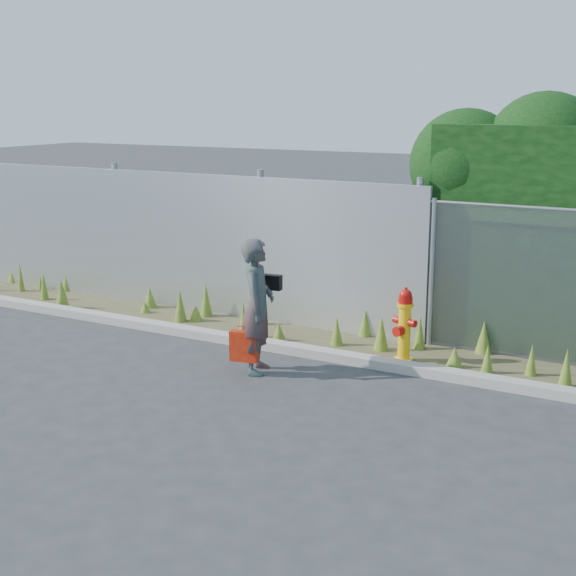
{
  "coord_description": "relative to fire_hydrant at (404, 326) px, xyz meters",
  "views": [
    {
      "loc": [
        4.39,
        -7.26,
        3.34
      ],
      "look_at": [
        -0.3,
        1.4,
        1.0
      ],
      "focal_mm": 50.0,
      "sensor_mm": 36.0,
      "label": 1
    }
  ],
  "objects": [
    {
      "name": "black_shoulder_bag",
      "position": [
        -1.41,
        -0.97,
        0.62
      ],
      "size": [
        0.25,
        0.11,
        0.19
      ],
      "rotation": [
        0.0,
        0.0,
        0.11
      ],
      "color": "black"
    },
    {
      "name": "ground",
      "position": [
        -0.99,
        -2.16,
        -0.48
      ],
      "size": [
        80.0,
        80.0,
        0.0
      ],
      "primitive_type": "plane",
      "color": "#313133",
      "rests_on": "ground"
    },
    {
      "name": "woman",
      "position": [
        -1.47,
        -1.22,
        0.36
      ],
      "size": [
        0.58,
        0.71,
        1.69
      ],
      "primitive_type": "imported",
      "rotation": [
        0.0,
        0.0,
        1.89
      ],
      "color": "#0F645F",
      "rests_on": "ground"
    },
    {
      "name": "red_tote_bag",
      "position": [
        -1.57,
        -1.38,
        -0.12
      ],
      "size": [
        0.34,
        0.13,
        0.45
      ],
      "rotation": [
        0.0,
        0.0,
        0.22
      ],
      "color": "#AD0E09"
    },
    {
      "name": "corrugated_fence",
      "position": [
        -4.24,
        0.85,
        0.62
      ],
      "size": [
        8.5,
        0.21,
        2.3
      ],
      "color": "#B9BCC1",
      "rests_on": "ground"
    },
    {
      "name": "curb",
      "position": [
        -0.99,
        -0.36,
        -0.42
      ],
      "size": [
        16.0,
        0.22,
        0.12
      ],
      "primitive_type": "cube",
      "color": "#9C948D",
      "rests_on": "ground"
    },
    {
      "name": "weed_strip",
      "position": [
        -1.51,
        0.32,
        -0.34
      ],
      "size": [
        16.0,
        1.33,
        0.54
      ],
      "color": "#4A432A",
      "rests_on": "ground"
    },
    {
      "name": "fire_hydrant",
      "position": [
        0.0,
        0.0,
        0.0
      ],
      "size": [
        0.33,
        0.3,
        1.0
      ],
      "rotation": [
        0.0,
        0.0,
        -0.29
      ],
      "color": "yellow",
      "rests_on": "ground"
    }
  ]
}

